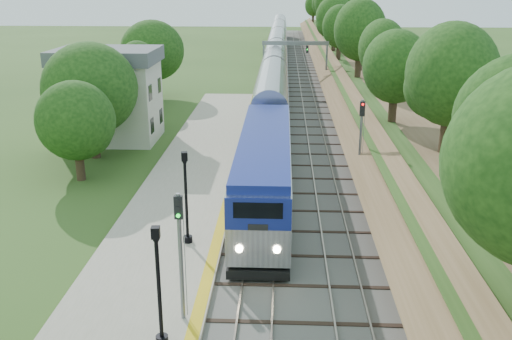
{
  "coord_description": "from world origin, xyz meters",
  "views": [
    {
      "loc": [
        1.03,
        -18.23,
        13.5
      ],
      "look_at": [
        -0.5,
        13.76,
        2.8
      ],
      "focal_mm": 40.0,
      "sensor_mm": 36.0,
      "label": 1
    }
  ],
  "objects_px": {
    "station_building": "(110,94)",
    "lamppost_far": "(186,203)",
    "train": "(276,61)",
    "lamppost_mid": "(159,293)",
    "signal_platform": "(180,244)",
    "signal_farside": "(361,135)",
    "signal_gantry": "(295,52)"
  },
  "relations": [
    {
      "from": "signal_platform",
      "to": "signal_farside",
      "type": "bearing_deg",
      "value": 61.27
    },
    {
      "from": "station_building",
      "to": "lamppost_mid",
      "type": "xyz_separation_m",
      "value": [
        10.58,
        -29.96,
        -1.55
      ]
    },
    {
      "from": "station_building",
      "to": "lamppost_far",
      "type": "bearing_deg",
      "value": -64.39
    },
    {
      "from": "lamppost_far",
      "to": "station_building",
      "type": "bearing_deg",
      "value": 115.61
    },
    {
      "from": "lamppost_far",
      "to": "signal_platform",
      "type": "xyz_separation_m",
      "value": [
        0.96,
        -7.06,
        1.13
      ]
    },
    {
      "from": "train",
      "to": "lamppost_mid",
      "type": "distance_m",
      "value": 65.44
    },
    {
      "from": "lamppost_mid",
      "to": "signal_gantry",
      "type": "bearing_deg",
      "value": 83.89
    },
    {
      "from": "station_building",
      "to": "lamppost_mid",
      "type": "relative_size",
      "value": 1.78
    },
    {
      "from": "station_building",
      "to": "signal_farside",
      "type": "distance_m",
      "value": 23.29
    },
    {
      "from": "lamppost_mid",
      "to": "signal_farside",
      "type": "bearing_deg",
      "value": 62.36
    },
    {
      "from": "train",
      "to": "signal_platform",
      "type": "distance_m",
      "value": 63.67
    },
    {
      "from": "signal_gantry",
      "to": "signal_platform",
      "type": "relative_size",
      "value": 1.55
    },
    {
      "from": "lamppost_far",
      "to": "signal_platform",
      "type": "relative_size",
      "value": 0.91
    },
    {
      "from": "signal_gantry",
      "to": "signal_platform",
      "type": "distance_m",
      "value": 53.48
    },
    {
      "from": "signal_gantry",
      "to": "signal_platform",
      "type": "xyz_separation_m",
      "value": [
        -5.37,
        -53.19,
        -1.1
      ]
    },
    {
      "from": "lamppost_far",
      "to": "signal_platform",
      "type": "bearing_deg",
      "value": -82.23
    },
    {
      "from": "signal_gantry",
      "to": "lamppost_mid",
      "type": "height_order",
      "value": "signal_gantry"
    },
    {
      "from": "train",
      "to": "signal_platform",
      "type": "xyz_separation_m",
      "value": [
        -2.9,
        -63.59,
        1.42
      ]
    },
    {
      "from": "signal_platform",
      "to": "signal_farside",
      "type": "height_order",
      "value": "signal_farside"
    },
    {
      "from": "station_building",
      "to": "signal_gantry",
      "type": "xyz_separation_m",
      "value": [
        16.47,
        24.99,
        0.73
      ]
    },
    {
      "from": "station_building",
      "to": "signal_gantry",
      "type": "relative_size",
      "value": 1.02
    },
    {
      "from": "station_building",
      "to": "lamppost_far",
      "type": "xyz_separation_m",
      "value": [
        10.13,
        -21.14,
        -1.5
      ]
    },
    {
      "from": "train",
      "to": "lamppost_far",
      "type": "relative_size",
      "value": 24.76
    },
    {
      "from": "train",
      "to": "lamppost_mid",
      "type": "relative_size",
      "value": 25.37
    },
    {
      "from": "lamppost_mid",
      "to": "lamppost_far",
      "type": "relative_size",
      "value": 0.98
    },
    {
      "from": "signal_farside",
      "to": "lamppost_mid",
      "type": "bearing_deg",
      "value": -117.64
    },
    {
      "from": "lamppost_far",
      "to": "signal_platform",
      "type": "height_order",
      "value": "signal_platform"
    },
    {
      "from": "signal_farside",
      "to": "station_building",
      "type": "bearing_deg",
      "value": 150.13
    },
    {
      "from": "signal_gantry",
      "to": "lamppost_far",
      "type": "height_order",
      "value": "signal_gantry"
    },
    {
      "from": "signal_gantry",
      "to": "lamppost_mid",
      "type": "bearing_deg",
      "value": -96.11
    },
    {
      "from": "train",
      "to": "signal_platform",
      "type": "bearing_deg",
      "value": -92.61
    },
    {
      "from": "station_building",
      "to": "train",
      "type": "height_order",
      "value": "station_building"
    }
  ]
}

